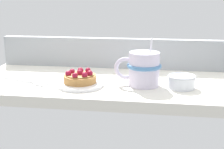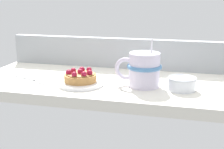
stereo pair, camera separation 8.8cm
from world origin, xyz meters
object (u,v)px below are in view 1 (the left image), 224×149
dessert_plate (80,84)px  coffee_mug (143,69)px  raspberry_tart (80,78)px  sugar_bowl (182,81)px  dessert_fork (24,81)px

dessert_plate → coffee_mug: coffee_mug is taller
raspberry_tart → sugar_bowl: bearing=4.4°
raspberry_tart → coffee_mug: (17.48, 3.13, 2.48)cm
dessert_plate → raspberry_tart: (-0.01, -0.00, 1.96)cm
sugar_bowl → coffee_mug: bearing=175.0°
dessert_fork → sugar_bowl: 45.71cm
coffee_mug → dessert_fork: coffee_mug is taller
dessert_plate → dessert_fork: dessert_plate is taller
raspberry_tart → dessert_fork: bearing=174.9°
raspberry_tart → dessert_fork: 17.63cm
coffee_mug → dessert_fork: (-34.92, -1.58, -4.62)cm
dessert_plate → sugar_bowl: (28.23, 2.19, 1.46)cm
raspberry_tart → sugar_bowl: 28.33cm
dessert_plate → dessert_fork: size_ratio=0.79×
coffee_mug → raspberry_tart: bearing=-169.8°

